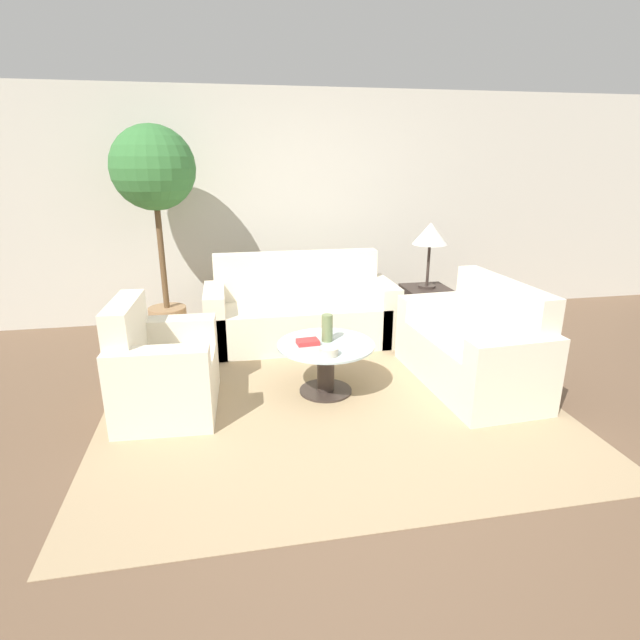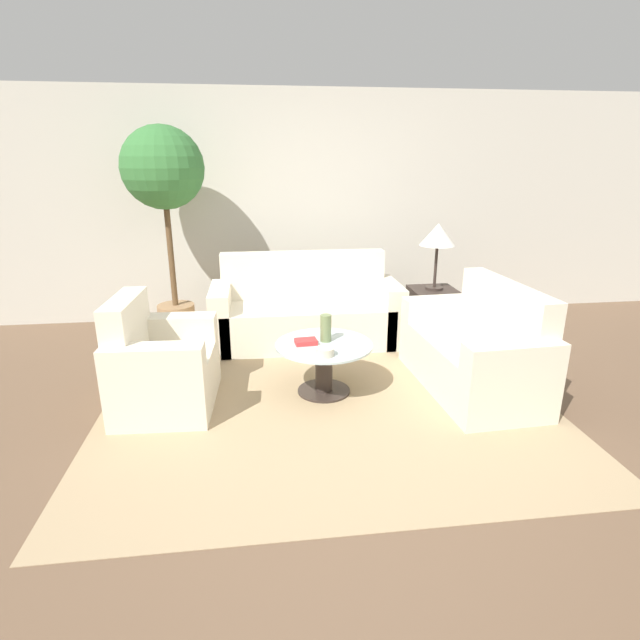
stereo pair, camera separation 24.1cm
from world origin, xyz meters
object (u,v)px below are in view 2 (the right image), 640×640
at_px(coffee_table, 324,361).
at_px(sofa_main, 306,314).
at_px(table_lamp, 438,236).
at_px(armchair, 159,370).
at_px(book_stack, 306,342).
at_px(vase, 326,328).
at_px(potted_plant, 164,183).
at_px(bowl, 325,352).
at_px(loveseat, 478,354).

bearing_deg(coffee_table, sofa_main, 91.14).
bearing_deg(table_lamp, sofa_main, 172.67).
height_order(armchair, book_stack, armchair).
xyz_separation_m(armchair, vase, (1.32, 0.11, 0.24)).
xyz_separation_m(table_lamp, book_stack, (-1.44, -1.06, -0.66)).
height_order(coffee_table, book_stack, book_stack).
height_order(armchair, potted_plant, potted_plant).
bearing_deg(potted_plant, bowl, -53.00).
distance_m(coffee_table, vase, 0.27).
bearing_deg(sofa_main, coffee_table, -88.86).
xyz_separation_m(vase, bowl, (-0.05, -0.31, -0.08)).
height_order(sofa_main, bowl, sofa_main).
height_order(sofa_main, book_stack, sofa_main).
height_order(sofa_main, loveseat, sofa_main).
bearing_deg(armchair, coffee_table, -84.95).
distance_m(bowl, book_stack, 0.29).
bearing_deg(potted_plant, coffee_table, -48.30).
bearing_deg(book_stack, sofa_main, 79.33).
xyz_separation_m(sofa_main, book_stack, (-0.12, -1.23, 0.15)).
bearing_deg(coffee_table, armchair, -177.69).
bearing_deg(bowl, coffee_table, 83.82).
bearing_deg(sofa_main, loveseat, -44.77).
distance_m(coffee_table, potted_plant, 2.49).
height_order(potted_plant, book_stack, potted_plant).
bearing_deg(potted_plant, loveseat, -31.16).
bearing_deg(bowl, armchair, 171.16).
height_order(armchair, table_lamp, table_lamp).
relative_size(table_lamp, bowl, 4.70).
distance_m(armchair, table_lamp, 2.95).
distance_m(potted_plant, book_stack, 2.31).
xyz_separation_m(sofa_main, armchair, (-1.27, -1.30, 0.00)).
bearing_deg(loveseat, armchair, -93.48).
bearing_deg(sofa_main, vase, -87.68).
height_order(loveseat, vase, loveseat).
relative_size(armchair, vase, 4.14).
bearing_deg(sofa_main, armchair, -134.37).
height_order(loveseat, coffee_table, loveseat).
xyz_separation_m(potted_plant, book_stack, (1.25, -1.55, -1.17)).
relative_size(loveseat, book_stack, 7.94).
bearing_deg(armchair, potted_plant, 6.23).
relative_size(potted_plant, book_stack, 11.78).
relative_size(potted_plant, bowl, 15.14).
xyz_separation_m(loveseat, coffee_table, (-1.30, 0.06, -0.02)).
distance_m(sofa_main, loveseat, 1.86).
bearing_deg(coffee_table, potted_plant, 131.70).
relative_size(armchair, table_lamp, 1.38).
bearing_deg(book_stack, potted_plant, 123.79).
bearing_deg(bowl, potted_plant, 127.00).
height_order(sofa_main, potted_plant, potted_plant).
height_order(potted_plant, bowl, potted_plant).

